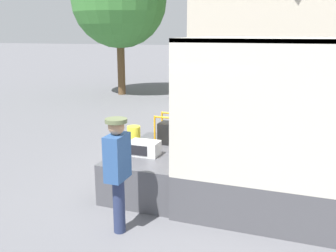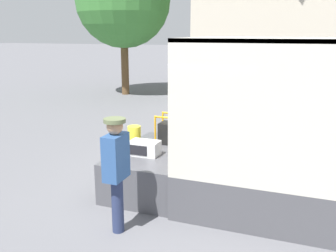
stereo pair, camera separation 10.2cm
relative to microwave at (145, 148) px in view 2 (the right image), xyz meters
name	(u,v)px [view 2 (the right image)]	position (x,y,z in m)	size (l,w,h in m)	color
ground_plane	(191,191)	(0.79, 0.37, -0.88)	(160.00, 160.00, 0.00)	slate
tailgate_deck	(157,168)	(0.10, 0.37, -0.51)	(1.38, 2.34, 0.74)	#4C4C51
microwave	(145,148)	(0.00, 0.00, 0.00)	(0.54, 0.35, 0.27)	white
portable_generator	(172,133)	(0.22, 0.88, 0.09)	(0.57, 0.45, 0.60)	black
orange_bucket	(134,136)	(-0.42, 0.44, 0.07)	(0.26, 0.26, 0.41)	yellow
worker_person	(116,164)	(0.20, -1.46, 0.21)	(0.32, 0.44, 1.77)	navy
street_tree	(123,0)	(-5.65, 10.27, 3.52)	(4.40, 4.40, 6.61)	brown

